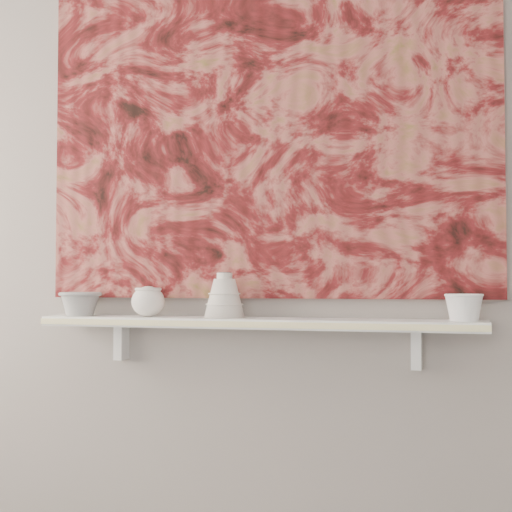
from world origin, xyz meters
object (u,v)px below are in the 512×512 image
at_px(bowl_grey, 80,303).
at_px(bell_vessel, 224,295).
at_px(cup_cream, 148,302).
at_px(painting, 261,130).
at_px(bowl_white, 464,307).
at_px(shelf, 254,323).

height_order(bowl_grey, bell_vessel, bell_vessel).
distance_m(bowl_grey, cup_cream, 0.25).
xyz_separation_m(painting, bowl_grey, (-0.61, -0.08, -0.57)).
relative_size(painting, bowl_white, 13.63).
height_order(bowl_grey, cup_cream, cup_cream).
xyz_separation_m(bowl_grey, bell_vessel, (0.51, 0.00, 0.03)).
bearing_deg(cup_cream, shelf, 0.00).
distance_m(painting, bowl_white, 0.85).
bearing_deg(painting, cup_cream, -167.46).
height_order(shelf, cup_cream, cup_cream).
distance_m(shelf, painting, 0.63).
height_order(painting, bowl_grey, painting).
bearing_deg(bowl_white, shelf, 180.00).
bearing_deg(cup_cream, painting, 12.54).
bearing_deg(cup_cream, bowl_grey, 180.00).
bearing_deg(bowl_white, painting, 172.70).
height_order(painting, bowl_white, painting).
height_order(cup_cream, bell_vessel, bell_vessel).
bearing_deg(bowl_white, bell_vessel, 180.00).
bearing_deg(bowl_grey, bowl_white, 0.00).
distance_m(bell_vessel, bowl_white, 0.73).
bearing_deg(cup_cream, bowl_white, 0.00).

